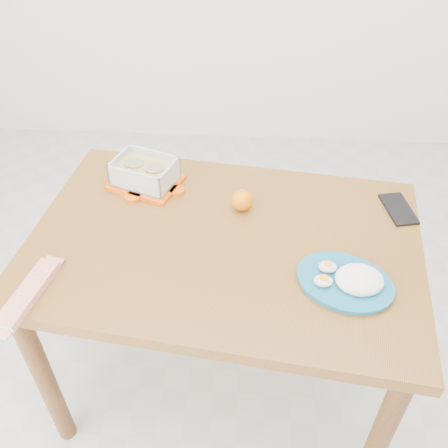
# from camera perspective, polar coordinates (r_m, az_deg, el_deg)

# --- Properties ---
(ground) EXTENTS (3.50, 3.50, 0.00)m
(ground) POSITION_cam_1_polar(r_m,az_deg,el_deg) (2.07, 1.73, -16.48)
(ground) COLOR #B7B7B2
(ground) RESTS_ON ground
(dining_table) EXTENTS (1.23, 0.90, 0.75)m
(dining_table) POSITION_cam_1_polar(r_m,az_deg,el_deg) (1.54, -0.00, -4.61)
(dining_table) COLOR brown
(dining_table) RESTS_ON ground
(food_container) EXTENTS (0.26, 0.23, 0.09)m
(food_container) POSITION_cam_1_polar(r_m,az_deg,el_deg) (1.66, -9.04, 5.80)
(food_container) COLOR #F45307
(food_container) RESTS_ON dining_table
(orange_fruit) EXTENTS (0.07, 0.07, 0.07)m
(orange_fruit) POSITION_cam_1_polar(r_m,az_deg,el_deg) (1.55, 2.07, 2.76)
(orange_fruit) COLOR orange
(orange_fruit) RESTS_ON dining_table
(rice_plate) EXTENTS (0.33, 0.33, 0.07)m
(rice_plate) POSITION_cam_1_polar(r_m,az_deg,el_deg) (1.36, 14.17, -6.18)
(rice_plate) COLOR #186387
(rice_plate) RESTS_ON dining_table
(candy_bar) EXTENTS (0.10, 0.24, 0.02)m
(candy_bar) POSITION_cam_1_polar(r_m,az_deg,el_deg) (1.40, -21.45, -7.35)
(candy_bar) COLOR red
(candy_bar) RESTS_ON dining_table
(smartphone) EXTENTS (0.10, 0.16, 0.01)m
(smartphone) POSITION_cam_1_polar(r_m,az_deg,el_deg) (1.65, 19.31, 1.64)
(smartphone) COLOR black
(smartphone) RESTS_ON dining_table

